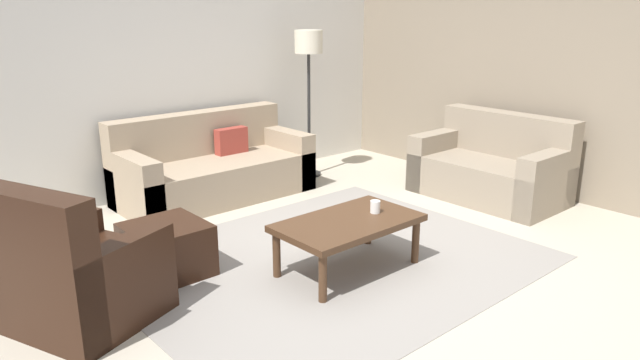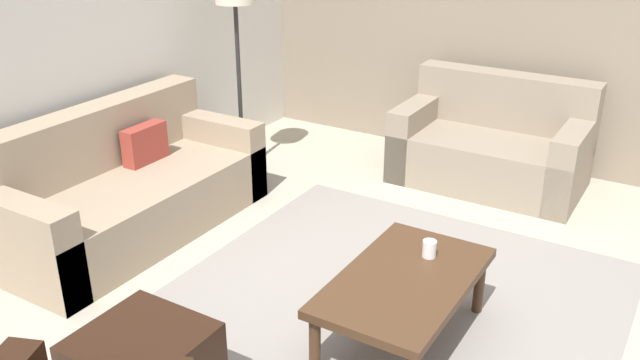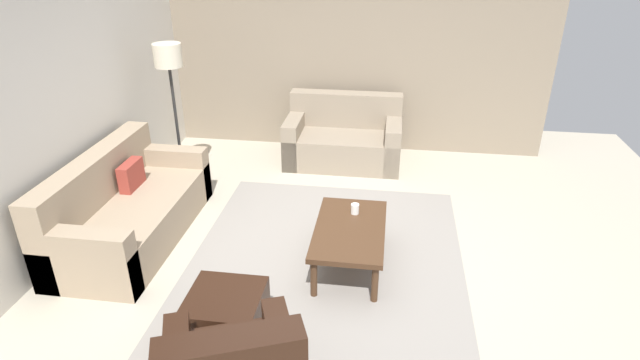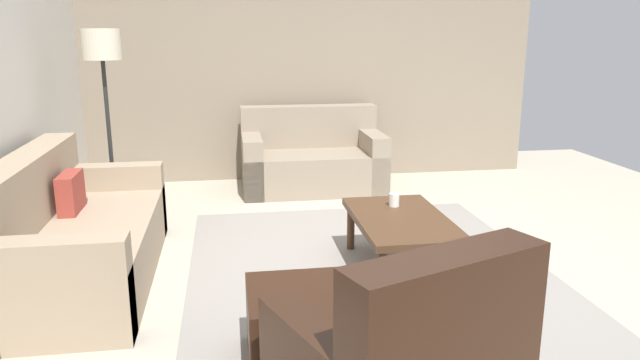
{
  "view_description": "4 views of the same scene",
  "coord_description": "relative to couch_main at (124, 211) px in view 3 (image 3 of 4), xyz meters",
  "views": [
    {
      "loc": [
        -2.87,
        -3.18,
        1.95
      ],
      "look_at": [
        0.03,
        0.13,
        0.64
      ],
      "focal_mm": 32.64,
      "sensor_mm": 36.0,
      "label": 1
    },
    {
      "loc": [
        -2.82,
        -1.41,
        2.3
      ],
      "look_at": [
        0.03,
        0.32,
        0.84
      ],
      "focal_mm": 37.67,
      "sensor_mm": 36.0,
      "label": 2
    },
    {
      "loc": [
        -3.98,
        -0.51,
        2.86
      ],
      "look_at": [
        0.11,
        0.07,
        0.83
      ],
      "focal_mm": 28.73,
      "sensor_mm": 36.0,
      "label": 3
    },
    {
      "loc": [
        -3.85,
        0.97,
        1.69
      ],
      "look_at": [
        0.24,
        0.33,
        0.65
      ],
      "focal_mm": 33.24,
      "sensor_mm": 36.0,
      "label": 4
    }
  ],
  "objects": [
    {
      "name": "couch_main",
      "position": [
        0.0,
        0.0,
        0.0
      ],
      "size": [
        2.01,
        0.92,
        0.88
      ],
      "color": "gray",
      "rests_on": "ground_plane"
    },
    {
      "name": "area_rug",
      "position": [
        -0.2,
        -2.09,
        -0.29
      ],
      "size": [
        3.17,
        2.58,
        0.01
      ],
      "primitive_type": "cube",
      "color": "gray",
      "rests_on": "ground_plane"
    },
    {
      "name": "stone_feature_panel",
      "position": [
        2.8,
        -2.09,
        1.1
      ],
      "size": [
        0.12,
        5.2,
        2.8
      ],
      "primitive_type": "cube",
      "color": "gray",
      "rests_on": "ground_plane"
    },
    {
      "name": "ground_plane",
      "position": [
        -0.2,
        -2.09,
        -0.3
      ],
      "size": [
        8.0,
        8.0,
        0.0
      ],
      "primitive_type": "plane",
      "color": "#B2A893"
    },
    {
      "name": "cup",
      "position": [
        0.08,
        -2.33,
        0.16
      ],
      "size": [
        0.08,
        0.08,
        0.1
      ],
      "primitive_type": "cylinder",
      "color": "white",
      "rests_on": "coffee_table"
    },
    {
      "name": "ottoman",
      "position": [
        -1.27,
        -1.46,
        -0.1
      ],
      "size": [
        0.56,
        0.56,
        0.4
      ],
      "primitive_type": "cube",
      "color": "black",
      "rests_on": "ground_plane"
    },
    {
      "name": "coffee_table",
      "position": [
        -0.18,
        -2.31,
        0.06
      ],
      "size": [
        1.1,
        0.64,
        0.41
      ],
      "color": "#472D1C",
      "rests_on": "ground_plane"
    },
    {
      "name": "lamp_standing",
      "position": [
        1.31,
        -0.08,
        1.11
      ],
      "size": [
        0.32,
        0.32,
        1.71
      ],
      "color": "black",
      "rests_on": "ground_plane"
    },
    {
      "name": "rear_partition",
      "position": [
        -0.2,
        0.51,
        1.1
      ],
      "size": [
        6.0,
        0.12,
        2.8
      ],
      "primitive_type": "cube",
      "color": "silver",
      "rests_on": "ground_plane"
    },
    {
      "name": "couch_loveseat",
      "position": [
        2.26,
        -2.01,
        0.0
      ],
      "size": [
        0.88,
        1.51,
        0.88
      ],
      "color": "gray",
      "rests_on": "ground_plane"
    }
  ]
}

